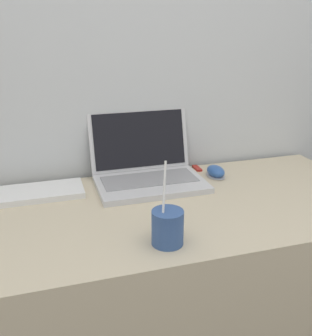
{
  "coord_description": "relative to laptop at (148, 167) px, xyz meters",
  "views": [
    {
      "loc": [
        -0.35,
        -0.74,
        1.26
      ],
      "look_at": [
        0.0,
        0.43,
        0.81
      ],
      "focal_mm": 42.0,
      "sensor_mm": 36.0,
      "label": 1
    }
  ],
  "objects": [
    {
      "name": "desk",
      "position": [
        -0.0,
        -0.22,
        -0.42
      ],
      "size": [
        1.45,
        0.64,
        0.72
      ],
      "color": "beige",
      "rests_on": "ground_plane"
    },
    {
      "name": "usb_stick",
      "position": [
        0.22,
        0.06,
        -0.05
      ],
      "size": [
        0.02,
        0.06,
        0.01
      ],
      "color": "#B2261E",
      "rests_on": "desk"
    },
    {
      "name": "laptop",
      "position": [
        0.0,
        0.0,
        0.0
      ],
      "size": [
        0.38,
        0.31,
        0.24
      ],
      "color": "silver",
      "rests_on": "desk"
    },
    {
      "name": "wall_back",
      "position": [
        -0.0,
        0.14,
        0.47
      ],
      "size": [
        7.0,
        0.04,
        2.5
      ],
      "color": "silver",
      "rests_on": "ground_plane"
    },
    {
      "name": "external_keyboard",
      "position": [
        -0.42,
        -0.02,
        -0.04
      ],
      "size": [
        0.37,
        0.14,
        0.02
      ],
      "color": "silver",
      "rests_on": "desk"
    },
    {
      "name": "drink_cup",
      "position": [
        -0.07,
        -0.43,
        -0.0
      ],
      "size": [
        0.08,
        0.08,
        0.22
      ],
      "color": "#33518C",
      "rests_on": "desk"
    },
    {
      "name": "computer_mouse",
      "position": [
        0.26,
        -0.03,
        -0.04
      ],
      "size": [
        0.06,
        0.1,
        0.04
      ],
      "color": "#B2B2B7",
      "rests_on": "desk"
    }
  ]
}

